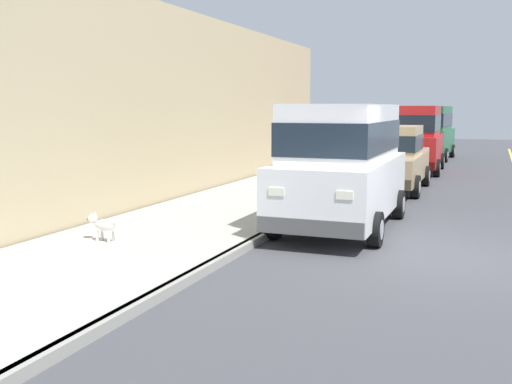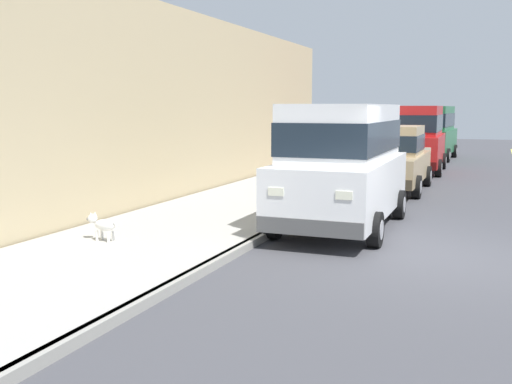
# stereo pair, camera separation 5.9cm
# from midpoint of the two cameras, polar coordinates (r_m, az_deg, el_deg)

# --- Properties ---
(ground_plane) EXTENTS (80.00, 80.00, 0.00)m
(ground_plane) POSITION_cam_midpoint_polar(r_m,az_deg,el_deg) (10.36, 16.99, -6.04)
(ground_plane) COLOR #424247
(curb) EXTENTS (0.16, 64.00, 0.14)m
(curb) POSITION_cam_midpoint_polar(r_m,az_deg,el_deg) (11.04, 0.18, -4.45)
(curb) COLOR gray
(curb) RESTS_ON ground
(sidewalk) EXTENTS (3.60, 64.00, 0.14)m
(sidewalk) POSITION_cam_midpoint_polar(r_m,az_deg,el_deg) (11.80, -8.00, -3.71)
(sidewalk) COLOR #A8A59E
(sidewalk) RESTS_ON ground
(car_white_van) EXTENTS (2.17, 4.92, 2.52)m
(car_white_van) POSITION_cam_midpoint_polar(r_m,az_deg,el_deg) (12.30, 8.10, 3.00)
(car_white_van) COLOR white
(car_white_van) RESTS_ON ground
(car_tan_sedan) EXTENTS (2.06, 4.61, 1.92)m
(car_tan_sedan) POSITION_cam_midpoint_polar(r_m,az_deg,el_deg) (18.31, 12.61, 3.22)
(car_tan_sedan) COLOR tan
(car_tan_sedan) RESTS_ON ground
(car_red_van) EXTENTS (2.24, 4.95, 2.52)m
(car_red_van) POSITION_cam_midpoint_polar(r_m,az_deg,el_deg) (23.81, 14.76, 5.21)
(car_red_van) COLOR red
(car_red_van) RESTS_ON ground
(car_green_van) EXTENTS (2.27, 4.97, 2.52)m
(car_green_van) POSITION_cam_midpoint_polar(r_m,az_deg,el_deg) (29.93, 16.07, 5.69)
(car_green_van) COLOR #23663D
(car_green_van) RESTS_ON ground
(dog_white) EXTENTS (0.75, 0.27, 0.49)m
(dog_white) POSITION_cam_midpoint_polar(r_m,az_deg,el_deg) (10.85, -14.57, -3.00)
(dog_white) COLOR white
(dog_white) RESTS_ON sidewalk
(fire_hydrant) EXTENTS (0.34, 0.24, 0.72)m
(fire_hydrant) POSITION_cam_midpoint_polar(r_m,az_deg,el_deg) (13.23, 1.98, -0.58)
(fire_hydrant) COLOR gold
(fire_hydrant) RESTS_ON sidewalk
(building_facade) EXTENTS (0.50, 20.00, 4.98)m
(building_facade) POSITION_cam_midpoint_polar(r_m,az_deg,el_deg) (17.38, -5.26, 8.10)
(building_facade) COLOR tan
(building_facade) RESTS_ON ground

